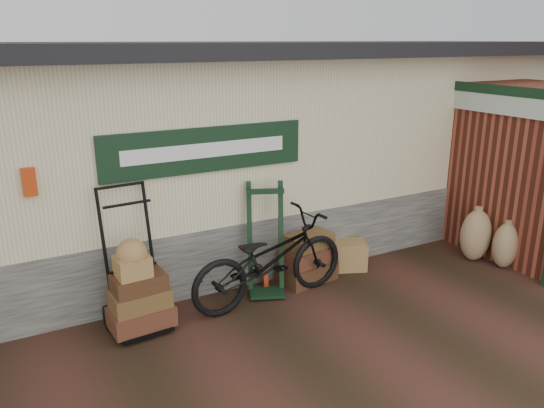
# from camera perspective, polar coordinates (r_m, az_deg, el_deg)

# --- Properties ---
(ground) EXTENTS (80.00, 80.00, 0.00)m
(ground) POSITION_cam_1_polar(r_m,az_deg,el_deg) (6.52, -0.74, -12.51)
(ground) COLOR black
(ground) RESTS_ON ground
(station_building) EXTENTS (14.40, 4.10, 3.20)m
(station_building) POSITION_cam_1_polar(r_m,az_deg,el_deg) (8.34, -9.65, 5.82)
(station_building) COLOR #4C4C47
(station_building) RESTS_ON ground
(brick_outbuilding) EXTENTS (1.71, 4.51, 2.62)m
(brick_outbuilding) POSITION_cam_1_polar(r_m,az_deg,el_deg) (9.79, 20.90, 4.75)
(brick_outbuilding) COLOR maroon
(brick_outbuilding) RESTS_ON ground
(porter_trolley) EXTENTS (0.90, 0.70, 1.71)m
(porter_trolley) POSITION_cam_1_polar(r_m,az_deg,el_deg) (6.28, -14.87, -5.60)
(porter_trolley) COLOR black
(porter_trolley) RESTS_ON ground
(green_barrow) EXTENTS (0.67, 0.62, 1.49)m
(green_barrow) POSITION_cam_1_polar(r_m,az_deg,el_deg) (6.93, -0.68, -3.81)
(green_barrow) COLOR black
(green_barrow) RESTS_ON ground
(suitcase_stack) EXTENTS (0.84, 0.60, 0.69)m
(suitcase_stack) POSITION_cam_1_polar(r_m,az_deg,el_deg) (7.41, 3.76, -5.74)
(suitcase_stack) COLOR #362211
(suitcase_stack) RESTS_ON ground
(wicker_hamper) EXTENTS (0.73, 0.61, 0.41)m
(wicker_hamper) POSITION_cam_1_polar(r_m,az_deg,el_deg) (7.90, 7.71, -5.46)
(wicker_hamper) COLOR olive
(wicker_hamper) RESTS_ON ground
(bicycle) EXTENTS (0.93, 2.25, 1.28)m
(bicycle) POSITION_cam_1_polar(r_m,az_deg,el_deg) (6.72, -0.23, -5.44)
(bicycle) COLOR black
(bicycle) RESTS_ON ground
(burlap_sack_left) EXTENTS (0.51, 0.43, 0.80)m
(burlap_sack_left) POSITION_cam_1_polar(r_m,az_deg,el_deg) (8.61, 21.06, -3.15)
(burlap_sack_left) COLOR #836146
(burlap_sack_left) RESTS_ON ground
(burlap_sack_right) EXTENTS (0.52, 0.48, 0.68)m
(burlap_sack_right) POSITION_cam_1_polar(r_m,az_deg,el_deg) (8.53, 23.80, -4.10)
(burlap_sack_right) COLOR #836146
(burlap_sack_right) RESTS_ON ground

